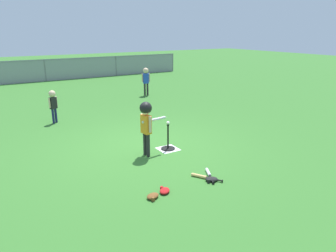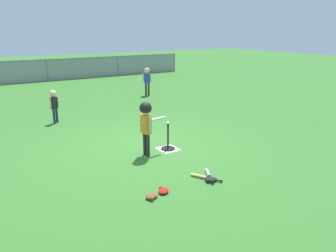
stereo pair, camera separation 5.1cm
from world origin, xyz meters
name	(u,v)px [view 1 (the left image)]	position (x,y,z in m)	size (l,w,h in m)	color
ground_plane	(146,146)	(0.00, 0.00, 0.00)	(60.00, 60.00, 0.00)	#336B28
home_plate	(168,149)	(0.33, -0.45, 0.00)	(0.44, 0.44, 0.01)	white
batting_tee	(168,145)	(0.33, -0.45, 0.09)	(0.32, 0.32, 0.58)	black
baseball_on_tee	(168,123)	(0.33, -0.45, 0.62)	(0.07, 0.07, 0.07)	white
batter_child	(146,118)	(-0.25, -0.53, 0.85)	(0.64, 0.34, 1.19)	#262626
fielder_deep_center	(146,78)	(2.75, 5.16, 0.73)	(0.32, 0.23, 1.14)	#262626
fielder_near_right	(53,102)	(-1.37, 3.06, 0.62)	(0.26, 0.19, 0.96)	#191E4C
spare_bat_silver	(209,174)	(0.28, -1.98, 0.03)	(0.31, 0.53, 0.06)	silver
spare_bat_wood	(202,177)	(0.10, -2.00, 0.03)	(0.36, 0.54, 0.06)	#DBB266
glove_by_plate	(164,191)	(-0.76, -2.09, 0.04)	(0.27, 0.27, 0.07)	#B21919
glove_near_bats	(211,179)	(0.17, -2.18, 0.04)	(0.27, 0.25, 0.07)	black
glove_tossed_aside	(153,196)	(-1.01, -2.14, 0.04)	(0.26, 0.23, 0.07)	brown
outfield_fence	(45,70)	(0.00, 11.30, 0.62)	(16.06, 0.06, 1.15)	slate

